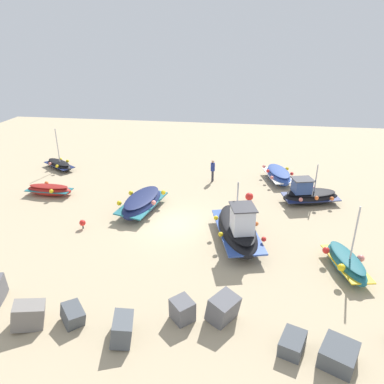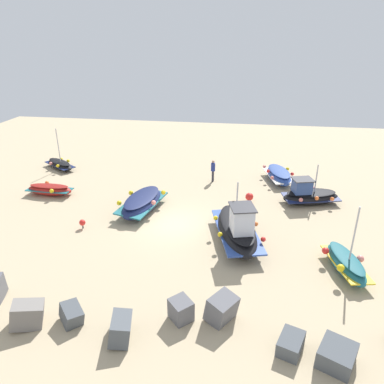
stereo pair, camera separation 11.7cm
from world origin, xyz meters
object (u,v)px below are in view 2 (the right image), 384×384
Objects in this scene: fishing_boat_2 at (309,195)px; fishing_boat_6 at (237,229)px; fishing_boat_4 at (346,263)px; mooring_buoy_1 at (249,197)px; mooring_buoy_0 at (82,223)px; fishing_boat_0 at (142,203)px; fishing_boat_1 at (279,175)px; person_walking at (213,169)px; fishing_boat_3 at (50,189)px; fishing_boat_5 at (60,164)px.

fishing_boat_6 is (4.59, 5.67, 0.17)m from fishing_boat_2.
fishing_boat_4 reaches higher than mooring_buoy_1.
fishing_boat_0 is at bearing -135.29° from mooring_buoy_0.
fishing_boat_1 is at bearing -141.72° from mooring_buoy_0.
person_walking is at bearing 155.69° from fishing_boat_0.
fishing_boat_6 reaches higher than fishing_boat_1.
fishing_boat_2 is 17.94m from fishing_boat_3.
mooring_buoy_0 is (-6.25, 9.48, -0.00)m from fishing_boat_5.
fishing_boat_3 reaches higher than mooring_buoy_1.
fishing_boat_1 is 1.22× the size of fishing_boat_3.
fishing_boat_6 is 5.27m from mooring_buoy_1.
fishing_boat_2 is at bearing -173.62° from mooring_buoy_1.
person_walking is at bearing 84.61° from fishing_boat_1.
fishing_boat_2 is 0.72× the size of fishing_boat_6.
fishing_boat_1 is at bearing 136.46° from fishing_boat_0.
fishing_boat_3 is 0.91× the size of fishing_boat_4.
mooring_buoy_1 is at bearing 137.98° from fishing_boat_1.
person_walking is 4.45m from mooring_buoy_1.
fishing_boat_0 is 6.80m from fishing_boat_6.
fishing_boat_4 reaches higher than person_walking.
fishing_boat_4 is at bearing 171.45° from mooring_buoy_0.
fishing_boat_5 is (9.07, -6.69, -0.19)m from fishing_boat_0.
person_walking is (-13.04, 0.97, 0.62)m from fishing_boat_5.
fishing_boat_3 is 19.58m from fishing_boat_4.
mooring_buoy_0 is at bearing 157.38° from fishing_boat_5.
fishing_boat_2 is at bearing 126.52° from fishing_boat_6.
fishing_boat_3 is at bearing -122.55° from fishing_boat_6.
fishing_boat_5 is at bearing 46.52° from fishing_boat_4.
fishing_boat_1 is 2.32× the size of person_walking.
fishing_boat_1 is at bearing 148.85° from fishing_boat_6.
fishing_boat_0 is at bearing 169.72° from fishing_boat_3.
person_walking is (7.39, -10.65, 0.51)m from fishing_boat_4.
mooring_buoy_0 is (13.56, 5.56, -0.22)m from fishing_boat_2.
fishing_boat_0 is 1.17× the size of fishing_boat_1.
fishing_boat_3 is 13.96m from mooring_buoy_1.
fishing_boat_4 is at bearing 77.05° from fishing_boat_0.
fishing_boat_1 is 16.90m from fishing_boat_3.
fishing_boat_5 is at bearing 75.01° from fishing_boat_1.
fishing_boat_5 is 0.62× the size of fishing_boat_6.
fishing_boat_1 is at bearing 18.25° from person_walking.
fishing_boat_2 reaches higher than mooring_buoy_0.
mooring_buoy_1 is (-6.78, -2.33, -0.16)m from fishing_boat_0.
fishing_boat_2 is at bearing -157.19° from fishing_boat_5.
fishing_boat_0 is at bearing 18.92° from mooring_buoy_1.
fishing_boat_5 is (19.81, -3.92, -0.22)m from fishing_boat_2.
fishing_boat_0 is at bearing -129.70° from fishing_boat_6.
mooring_buoy_0 is at bearing 67.59° from fishing_boat_4.
mooring_buoy_0 is (-4.32, 4.24, -0.04)m from fishing_boat_3.
fishing_boat_1 is at bearing -161.39° from fishing_boat_3.
fishing_boat_6 is at bearing -66.63° from person_walking.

